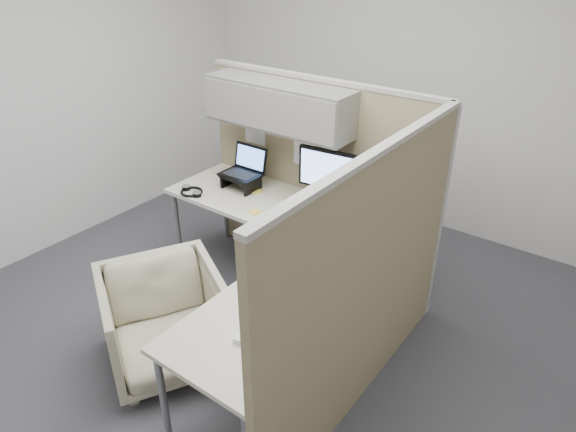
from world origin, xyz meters
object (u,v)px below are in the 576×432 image
Objects in this scene: office_chair at (164,316)px; keyboard at (309,232)px; monitor_left at (327,175)px; desk at (280,245)px.

office_chair is 1.10m from keyboard.
monitor_left reaches higher than keyboard.
desk is 5.01× the size of keyboard.
desk is 0.64m from monitor_left.
office_chair is 1.88× the size of keyboard.
monitor_left is (0.00, 0.56, 0.32)m from desk.
keyboard reaches higher than desk.
desk is at bearing 1.35° from office_chair.
office_chair is 1.61× the size of monitor_left.
keyboard is (0.11, 0.19, 0.05)m from desk.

